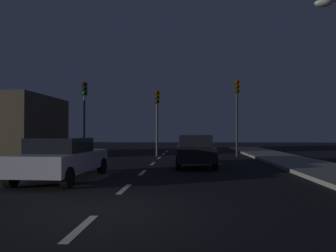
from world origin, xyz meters
name	(u,v)px	position (x,y,z in m)	size (l,w,h in m)	color
ground_plane	(145,171)	(0.00, 7.00, 0.00)	(80.00, 80.00, 0.00)	black
sidewalk_curb_right	(326,170)	(7.50, 7.00, 0.07)	(3.00, 40.00, 0.15)	gray
lane_stripe_nearest	(81,228)	(0.00, -1.20, 0.00)	(0.16, 1.60, 0.01)	silver
lane_stripe_second	(124,189)	(0.00, 2.60, 0.00)	(0.16, 1.60, 0.01)	silver
lane_stripe_third	(143,173)	(0.00, 6.40, 0.00)	(0.16, 1.60, 0.01)	silver
lane_stripe_fourth	(153,164)	(0.00, 10.20, 0.00)	(0.16, 1.60, 0.01)	silver
lane_stripe_fifth	(159,158)	(0.00, 14.00, 0.00)	(0.16, 1.60, 0.01)	silver
lane_stripe_sixth	(163,154)	(0.00, 17.80, 0.00)	(0.16, 1.60, 0.01)	silver
lane_stripe_seventh	(167,151)	(0.00, 21.60, 0.00)	(0.16, 1.60, 0.01)	silver
traffic_signal_left	(84,104)	(-5.39, 15.49, 3.60)	(0.32, 0.38, 5.15)	#4C4C51
traffic_signal_center	(157,110)	(-0.29, 15.49, 3.19)	(0.32, 0.38, 4.53)	#4C4C51
traffic_signal_right	(237,103)	(5.17, 15.49, 3.64)	(0.32, 0.38, 5.22)	#2D2D30
car_stopped_ahead	(195,150)	(2.17, 9.05, 0.77)	(1.92, 4.48, 1.52)	black
car_adjacent_lane	(62,158)	(-2.47, 4.21, 0.75)	(2.10, 4.50, 1.45)	silver
storefront_left	(12,126)	(-10.78, 15.80, 2.12)	(5.56, 7.26, 4.23)	brown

